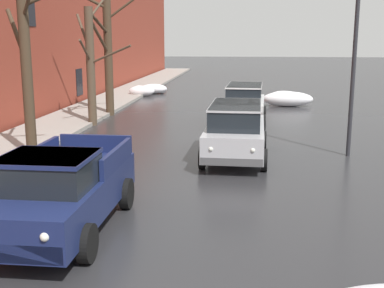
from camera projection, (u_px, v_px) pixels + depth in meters
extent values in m
cube|color=gray|center=(58.00, 125.00, 22.47)|extent=(2.93, 80.00, 0.16)
cube|color=brown|center=(9.00, 27.00, 21.78)|extent=(0.60, 80.00, 8.74)
cube|color=black|center=(79.00, 82.00, 30.18)|extent=(0.08, 1.10, 1.60)
cube|color=black|center=(29.00, 9.00, 23.09)|extent=(0.08, 1.10, 1.60)
ellipsoid|color=white|center=(142.00, 91.00, 33.98)|extent=(1.77, 0.95, 0.71)
ellipsoid|color=white|center=(139.00, 91.00, 34.04)|extent=(0.87, 0.73, 0.73)
ellipsoid|color=white|center=(284.00, 96.00, 31.14)|extent=(1.79, 1.06, 0.67)
ellipsoid|color=white|center=(290.00, 97.00, 31.03)|extent=(0.79, 0.65, 0.65)
ellipsoid|color=white|center=(154.00, 89.00, 35.48)|extent=(1.88, 1.22, 0.69)
ellipsoid|color=white|center=(162.00, 90.00, 35.48)|extent=(0.63, 0.53, 0.53)
ellipsoid|color=white|center=(288.00, 99.00, 28.97)|extent=(2.88, 1.08, 0.86)
ellipsoid|color=white|center=(295.00, 101.00, 28.94)|extent=(0.76, 0.64, 0.64)
cylinder|color=#423323|center=(27.00, 75.00, 15.89)|extent=(0.34, 0.34, 5.53)
cylinder|color=#423323|center=(26.00, 0.00, 16.14)|extent=(0.49, 1.57, 0.73)
cylinder|color=#423323|center=(17.00, 34.00, 16.20)|extent=(1.18, 1.25, 1.68)
cylinder|color=#4C3D2D|center=(91.00, 67.00, 22.35)|extent=(0.38, 0.38, 5.25)
cylinder|color=#4C3D2D|center=(110.00, 55.00, 21.78)|extent=(2.08, 0.83, 0.88)
cylinder|color=#4C3D2D|center=(85.00, 51.00, 21.50)|extent=(0.13, 1.48, 1.00)
cylinder|color=#4C3D2D|center=(89.00, 24.00, 22.71)|extent=(0.63, 1.62, 0.91)
cylinder|color=#4C3D2D|center=(98.00, 7.00, 22.67)|extent=(0.42, 1.90, 1.23)
cylinder|color=#4C3D2D|center=(83.00, 33.00, 22.70)|extent=(1.07, 1.39, 1.74)
cylinder|color=#423323|center=(108.00, 51.00, 25.12)|extent=(0.41, 0.41, 6.50)
cylinder|color=#423323|center=(100.00, 38.00, 24.15)|extent=(0.41, 1.87, 1.55)
cylinder|color=#423323|center=(125.00, 6.00, 24.57)|extent=(1.91, 0.12, 1.37)
cylinder|color=#423323|center=(100.00, 24.00, 24.09)|extent=(0.46, 1.70, 0.98)
cube|color=navy|center=(63.00, 196.00, 10.35)|extent=(1.94, 4.87, 0.76)
cube|color=black|center=(48.00, 172.00, 9.54)|extent=(1.69, 1.56, 0.64)
cube|color=navy|center=(47.00, 157.00, 9.48)|extent=(1.73, 1.61, 0.08)
cube|color=navy|center=(117.00, 158.00, 11.06)|extent=(0.11, 2.33, 0.44)
cube|color=navy|center=(38.00, 155.00, 11.26)|extent=(0.11, 2.33, 0.44)
cube|color=navy|center=(96.00, 143.00, 12.53)|extent=(1.81, 0.11, 0.44)
cube|color=#B7B7BC|center=(10.00, 253.00, 8.09)|extent=(1.82, 0.13, 0.32)
sphere|color=white|center=(45.00, 237.00, 7.91)|extent=(0.16, 0.16, 0.16)
cylinder|color=black|center=(87.00, 243.00, 8.90)|extent=(0.22, 0.72, 0.72)
cylinder|color=black|center=(126.00, 193.00, 11.73)|extent=(0.22, 0.72, 0.72)
cylinder|color=black|center=(46.00, 191.00, 11.95)|extent=(0.22, 0.72, 0.72)
cube|color=#B7B7BC|center=(235.00, 137.00, 16.43)|extent=(1.95, 4.67, 0.80)
cube|color=black|center=(236.00, 114.00, 16.32)|extent=(1.66, 3.27, 0.68)
cube|color=#B7B7BC|center=(236.00, 105.00, 16.26)|extent=(1.69, 3.34, 0.06)
cube|color=#525254|center=(231.00, 162.00, 14.30)|extent=(1.80, 0.17, 0.22)
cube|color=#525254|center=(238.00, 132.00, 18.68)|extent=(1.80, 0.17, 0.22)
cylinder|color=black|center=(264.00, 160.00, 15.01)|extent=(0.20, 0.68, 0.68)
cylinder|color=black|center=(202.00, 158.00, 15.25)|extent=(0.20, 0.68, 0.68)
cylinder|color=black|center=(264.00, 141.00, 17.78)|extent=(0.20, 0.68, 0.68)
cylinder|color=black|center=(211.00, 139.00, 18.03)|extent=(0.20, 0.68, 0.68)
sphere|color=silver|center=(253.00, 150.00, 14.12)|extent=(0.14, 0.14, 0.14)
sphere|color=silver|center=(211.00, 149.00, 14.27)|extent=(0.14, 0.14, 0.14)
cube|color=silver|center=(244.00, 108.00, 23.00)|extent=(1.93, 4.52, 0.80)
cube|color=black|center=(245.00, 92.00, 22.89)|extent=(1.64, 3.18, 0.68)
cube|color=silver|center=(245.00, 85.00, 22.82)|extent=(1.67, 3.24, 0.06)
cube|color=slate|center=(242.00, 122.00, 20.95)|extent=(1.73, 0.19, 0.22)
cube|color=slate|center=(246.00, 108.00, 25.17)|extent=(1.73, 0.19, 0.22)
cylinder|color=black|center=(264.00, 122.00, 21.62)|extent=(0.21, 0.69, 0.68)
cylinder|color=black|center=(222.00, 121.00, 21.88)|extent=(0.21, 0.69, 0.68)
cylinder|color=black|center=(264.00, 113.00, 24.29)|extent=(0.21, 0.69, 0.68)
cylinder|color=black|center=(227.00, 112.00, 24.55)|extent=(0.21, 0.69, 0.68)
sphere|color=silver|center=(256.00, 114.00, 20.76)|extent=(0.14, 0.14, 0.14)
sphere|color=silver|center=(228.00, 113.00, 20.93)|extent=(0.14, 0.14, 0.14)
cylinder|color=#28282D|center=(354.00, 59.00, 16.34)|extent=(0.14, 0.14, 6.50)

